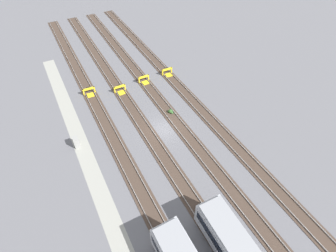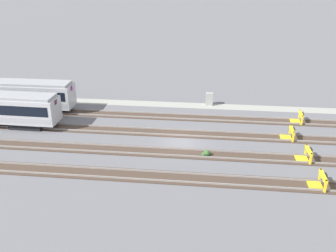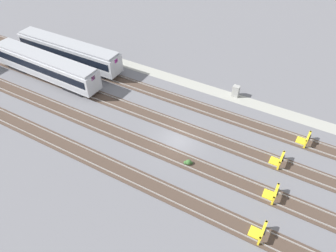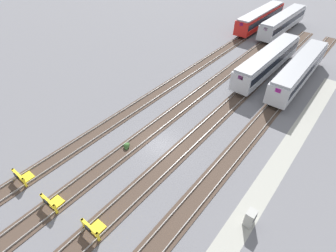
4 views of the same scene
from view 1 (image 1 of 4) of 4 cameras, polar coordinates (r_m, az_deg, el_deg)
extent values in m
plane|color=slate|center=(37.45, -0.93, -0.72)|extent=(400.00, 400.00, 0.00)
cube|color=#9E9E93|center=(35.54, -17.30, -6.76)|extent=(54.00, 2.00, 0.01)
cube|color=#47382D|center=(35.84, -10.95, -4.44)|extent=(90.00, 2.23, 0.06)
cube|color=gray|center=(35.86, -9.90, -3.93)|extent=(90.00, 0.07, 0.15)
cube|color=gray|center=(35.67, -12.05, -4.72)|extent=(90.00, 0.07, 0.15)
cube|color=#47382D|center=(36.76, -4.17, -1.91)|extent=(90.00, 2.24, 0.06)
cube|color=gray|center=(36.87, -3.17, -1.42)|extent=(90.00, 0.07, 0.15)
cube|color=gray|center=(36.50, -5.19, -2.18)|extent=(90.00, 0.07, 0.15)
cube|color=#47382D|center=(38.23, 2.17, 0.49)|extent=(90.00, 2.24, 0.06)
cube|color=gray|center=(38.43, 3.11, 0.95)|extent=(90.00, 0.07, 0.15)
cube|color=gray|center=(37.89, 1.23, 0.24)|extent=(90.00, 0.07, 0.15)
cube|color=#47382D|center=(40.19, 7.97, 2.67)|extent=(90.00, 2.23, 0.06)
cube|color=gray|center=(40.46, 8.83, 3.10)|extent=(90.00, 0.07, 0.15)
cube|color=gray|center=(39.79, 7.13, 2.46)|extent=(90.00, 0.07, 0.15)
cube|color=#B21E99|center=(26.01, -1.01, -20.69)|extent=(0.09, 0.70, 0.56)
cube|color=#B21E99|center=(27.35, 8.67, -16.01)|extent=(0.10, 0.70, 0.56)
cube|color=black|center=(28.77, 12.03, -23.75)|extent=(3.65, 2.32, 0.70)
cube|color=yellow|center=(45.24, -15.70, 7.65)|extent=(0.19, 0.19, 1.15)
cube|color=yellow|center=(45.11, -17.89, 6.97)|extent=(0.19, 0.19, 1.15)
cube|color=yellow|center=(44.92, -16.91, 7.74)|extent=(0.32, 2.01, 0.30)
cube|color=yellow|center=(45.01, -16.51, 6.45)|extent=(1.14, 1.13, 0.18)
cube|color=black|center=(45.07, -16.96, 7.86)|extent=(0.15, 0.60, 0.44)
cube|color=yellow|center=(44.70, -9.37, 8.35)|extent=(0.18, 0.18, 1.15)
cube|color=yellow|center=(44.31, -11.54, 7.64)|extent=(0.18, 0.18, 1.15)
cube|color=yellow|center=(44.25, -10.52, 8.43)|extent=(0.24, 2.00, 0.30)
cube|color=yellow|center=(44.36, -10.12, 7.13)|extent=(1.10, 1.08, 0.18)
cube|color=black|center=(44.39, -10.60, 8.55)|extent=(0.12, 0.60, 0.44)
cube|color=yellow|center=(46.56, -4.29, 10.51)|extent=(0.19, 0.19, 1.15)
cube|color=yellow|center=(45.97, -6.32, 9.84)|extent=(0.19, 0.19, 1.15)
cube|color=yellow|center=(46.02, -5.33, 10.62)|extent=(0.31, 2.01, 0.30)
cube|color=yellow|center=(46.12, -4.95, 9.35)|extent=(1.13, 1.12, 0.18)
cube|color=black|center=(46.15, -5.43, 10.72)|extent=(0.14, 0.60, 0.44)
cube|color=yellow|center=(48.38, 0.76, 12.09)|extent=(0.18, 0.18, 1.15)
cube|color=yellow|center=(47.68, -1.18, 11.54)|extent=(0.18, 0.18, 1.15)
cube|color=yellow|center=(47.79, -0.21, 12.24)|extent=(0.24, 2.00, 0.30)
cube|color=yellow|center=(47.88, 0.11, 11.01)|extent=(1.10, 1.08, 0.18)
cube|color=black|center=(47.92, -0.31, 12.35)|extent=(0.12, 0.60, 0.44)
cube|color=#9E9E99|center=(36.76, -19.32, -3.33)|extent=(0.90, 0.70, 1.60)
cube|color=#333338|center=(36.59, -19.94, -3.27)|extent=(0.70, 0.04, 0.36)
sphere|color=#38602D|center=(39.85, 0.53, 3.24)|extent=(0.64, 0.64, 0.64)
sphere|color=#38602D|center=(39.76, 0.89, 2.93)|extent=(0.44, 0.44, 0.44)
sphere|color=#38602D|center=(40.02, 0.15, 3.19)|extent=(0.36, 0.36, 0.36)
camera|label=2|loc=(55.30, 37.19, 27.33)|focal=42.00mm
camera|label=3|loc=(50.88, 23.40, 42.34)|focal=35.00mm
camera|label=4|loc=(39.77, -35.04, 28.44)|focal=28.00mm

